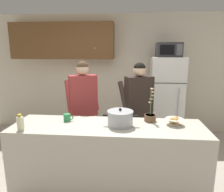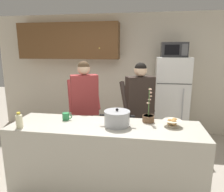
{
  "view_description": "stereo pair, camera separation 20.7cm",
  "coord_description": "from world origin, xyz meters",
  "px_view_note": "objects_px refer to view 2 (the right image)",
  "views": [
    {
      "loc": [
        0.26,
        -2.39,
        1.82
      ],
      "look_at": [
        0.0,
        0.55,
        1.17
      ],
      "focal_mm": 33.11,
      "sensor_mm": 36.0,
      "label": 1
    },
    {
      "loc": [
        0.47,
        -2.37,
        1.82
      ],
      "look_at": [
        0.0,
        0.55,
        1.17
      ],
      "focal_mm": 33.11,
      "sensor_mm": 36.0,
      "label": 2
    }
  ],
  "objects_px": {
    "refrigerator": "(171,100)",
    "person_by_sink": "(139,103)",
    "person_near_pot": "(85,100)",
    "bottle_near_edge": "(19,120)",
    "coffee_mug": "(66,116)",
    "microwave": "(174,50)",
    "cooking_pot": "(117,118)",
    "bread_bowl": "(172,122)",
    "potted_orchid": "(148,117)"
  },
  "relations": [
    {
      "from": "microwave",
      "to": "potted_orchid",
      "type": "xyz_separation_m",
      "value": [
        -0.47,
        -1.62,
        -0.85
      ]
    },
    {
      "from": "cooking_pot",
      "to": "bottle_near_edge",
      "type": "height_order",
      "value": "cooking_pot"
    },
    {
      "from": "person_by_sink",
      "to": "bottle_near_edge",
      "type": "height_order",
      "value": "person_by_sink"
    },
    {
      "from": "cooking_pot",
      "to": "coffee_mug",
      "type": "bearing_deg",
      "value": 171.46
    },
    {
      "from": "microwave",
      "to": "bottle_near_edge",
      "type": "distance_m",
      "value": 2.99
    },
    {
      "from": "microwave",
      "to": "person_near_pot",
      "type": "xyz_separation_m",
      "value": [
        -1.48,
        -1.09,
        -0.79
      ]
    },
    {
      "from": "microwave",
      "to": "cooking_pot",
      "type": "relative_size",
      "value": 1.12
    },
    {
      "from": "person_by_sink",
      "to": "bread_bowl",
      "type": "xyz_separation_m",
      "value": [
        0.42,
        -0.68,
        -0.06
      ]
    },
    {
      "from": "coffee_mug",
      "to": "bread_bowl",
      "type": "distance_m",
      "value": 1.36
    },
    {
      "from": "person_by_sink",
      "to": "cooking_pot",
      "type": "bearing_deg",
      "value": -107.98
    },
    {
      "from": "person_near_pot",
      "to": "coffee_mug",
      "type": "relative_size",
      "value": 12.71
    },
    {
      "from": "refrigerator",
      "to": "coffee_mug",
      "type": "height_order",
      "value": "refrigerator"
    },
    {
      "from": "coffee_mug",
      "to": "potted_orchid",
      "type": "relative_size",
      "value": 0.29
    },
    {
      "from": "person_by_sink",
      "to": "bottle_near_edge",
      "type": "xyz_separation_m",
      "value": [
        -1.38,
        -1.02,
        -0.01
      ]
    },
    {
      "from": "person_near_pot",
      "to": "person_by_sink",
      "type": "relative_size",
      "value": 1.01
    },
    {
      "from": "bread_bowl",
      "to": "bottle_near_edge",
      "type": "distance_m",
      "value": 1.83
    },
    {
      "from": "coffee_mug",
      "to": "cooking_pot",
      "type": "bearing_deg",
      "value": -8.54
    },
    {
      "from": "microwave",
      "to": "person_near_pot",
      "type": "relative_size",
      "value": 0.29
    },
    {
      "from": "refrigerator",
      "to": "coffee_mug",
      "type": "xyz_separation_m",
      "value": [
        -1.55,
        -1.73,
        0.12
      ]
    },
    {
      "from": "potted_orchid",
      "to": "bottle_near_edge",
      "type": "bearing_deg",
      "value": -163.22
    },
    {
      "from": "cooking_pot",
      "to": "potted_orchid",
      "type": "height_order",
      "value": "potted_orchid"
    },
    {
      "from": "microwave",
      "to": "bottle_near_edge",
      "type": "bearing_deg",
      "value": -133.8
    },
    {
      "from": "refrigerator",
      "to": "potted_orchid",
      "type": "height_order",
      "value": "refrigerator"
    },
    {
      "from": "coffee_mug",
      "to": "refrigerator",
      "type": "bearing_deg",
      "value": 48.16
    },
    {
      "from": "cooking_pot",
      "to": "bread_bowl",
      "type": "bearing_deg",
      "value": 6.74
    },
    {
      "from": "microwave",
      "to": "bread_bowl",
      "type": "distance_m",
      "value": 1.95
    },
    {
      "from": "microwave",
      "to": "potted_orchid",
      "type": "bearing_deg",
      "value": -106.3
    },
    {
      "from": "refrigerator",
      "to": "coffee_mug",
      "type": "distance_m",
      "value": 2.33
    },
    {
      "from": "cooking_pot",
      "to": "bread_bowl",
      "type": "height_order",
      "value": "cooking_pot"
    },
    {
      "from": "person_near_pot",
      "to": "bottle_near_edge",
      "type": "distance_m",
      "value": 1.11
    },
    {
      "from": "bottle_near_edge",
      "to": "potted_orchid",
      "type": "distance_m",
      "value": 1.58
    },
    {
      "from": "refrigerator",
      "to": "bottle_near_edge",
      "type": "xyz_separation_m",
      "value": [
        -1.99,
        -2.1,
        0.17
      ]
    },
    {
      "from": "refrigerator",
      "to": "person_by_sink",
      "type": "distance_m",
      "value": 1.25
    },
    {
      "from": "cooking_pot",
      "to": "bread_bowl",
      "type": "relative_size",
      "value": 1.95
    },
    {
      "from": "bottle_near_edge",
      "to": "person_by_sink",
      "type": "bearing_deg",
      "value": 36.47
    },
    {
      "from": "cooking_pot",
      "to": "coffee_mug",
      "type": "xyz_separation_m",
      "value": [
        -0.7,
        0.1,
        -0.05
      ]
    },
    {
      "from": "coffee_mug",
      "to": "bottle_near_edge",
      "type": "distance_m",
      "value": 0.57
    },
    {
      "from": "person_near_pot",
      "to": "bottle_near_edge",
      "type": "relative_size",
      "value": 8.58
    },
    {
      "from": "person_near_pot",
      "to": "bread_bowl",
      "type": "relative_size",
      "value": 7.55
    },
    {
      "from": "refrigerator",
      "to": "coffee_mug",
      "type": "bearing_deg",
      "value": -131.84
    },
    {
      "from": "cooking_pot",
      "to": "bottle_near_edge",
      "type": "relative_size",
      "value": 2.21
    },
    {
      "from": "cooking_pot",
      "to": "potted_orchid",
      "type": "distance_m",
      "value": 0.43
    },
    {
      "from": "person_near_pot",
      "to": "cooking_pot",
      "type": "distance_m",
      "value": 0.96
    },
    {
      "from": "person_near_pot",
      "to": "person_by_sink",
      "type": "distance_m",
      "value": 0.87
    },
    {
      "from": "microwave",
      "to": "bottle_near_edge",
      "type": "relative_size",
      "value": 2.47
    },
    {
      "from": "microwave",
      "to": "potted_orchid",
      "type": "relative_size",
      "value": 1.07
    },
    {
      "from": "person_near_pot",
      "to": "bread_bowl",
      "type": "distance_m",
      "value": 1.45
    },
    {
      "from": "refrigerator",
      "to": "potted_orchid",
      "type": "relative_size",
      "value": 3.78
    },
    {
      "from": "refrigerator",
      "to": "potted_orchid",
      "type": "bearing_deg",
      "value": -106.09
    },
    {
      "from": "cooking_pot",
      "to": "microwave",
      "type": "bearing_deg",
      "value": 64.81
    }
  ]
}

